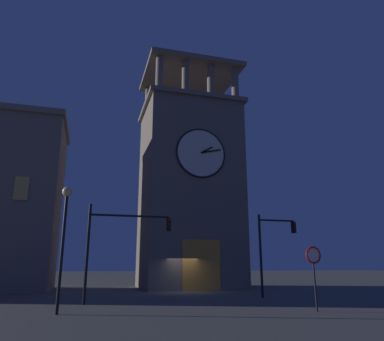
% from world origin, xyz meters
% --- Properties ---
extents(ground_plane, '(200.00, 200.00, 0.00)m').
position_xyz_m(ground_plane, '(0.00, 0.00, 0.00)').
color(ground_plane, '#56544F').
extents(clocktower, '(9.21, 8.20, 23.45)m').
position_xyz_m(clocktower, '(-1.58, -4.42, 9.07)').
color(clocktower, '#75665B').
rests_on(clocktower, ground_plane).
extents(traffic_signal_near, '(2.71, 0.41, 5.21)m').
position_xyz_m(traffic_signal_near, '(-4.24, 6.50, 3.45)').
color(traffic_signal_near, black).
rests_on(traffic_signal_near, ground_plane).
extents(traffic_signal_mid, '(4.60, 0.41, 5.24)m').
position_xyz_m(traffic_signal_mid, '(5.77, 7.68, 3.51)').
color(traffic_signal_mid, black).
rests_on(traffic_signal_mid, ground_plane).
extents(street_lamp, '(0.44, 0.44, 5.39)m').
position_xyz_m(street_lamp, '(8.42, 11.42, 3.74)').
color(street_lamp, black).
rests_on(street_lamp, ground_plane).
extents(no_horn_sign, '(0.78, 0.14, 2.81)m').
position_xyz_m(no_horn_sign, '(-2.51, 13.54, 2.20)').
color(no_horn_sign, black).
rests_on(no_horn_sign, ground_plane).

